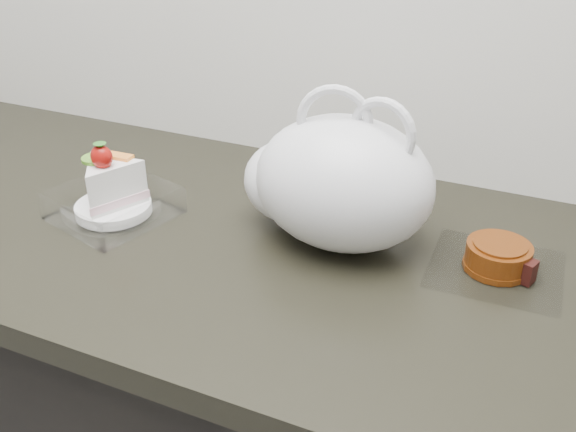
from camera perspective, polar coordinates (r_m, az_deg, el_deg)
The scene contains 3 objects.
cake_tray at distance 1.06m, azimuth -15.40°, elevation 1.73°, with size 0.20×0.20×0.13m.
mooncake_wrap at distance 0.94m, azimuth 18.21°, elevation -3.67°, with size 0.18×0.17×0.04m.
plastic_bag at distance 0.93m, azimuth 4.04°, elevation 3.05°, with size 0.30×0.21×0.24m.
Camera 1 is at (0.41, 0.94, 1.41)m, focal length 40.00 mm.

